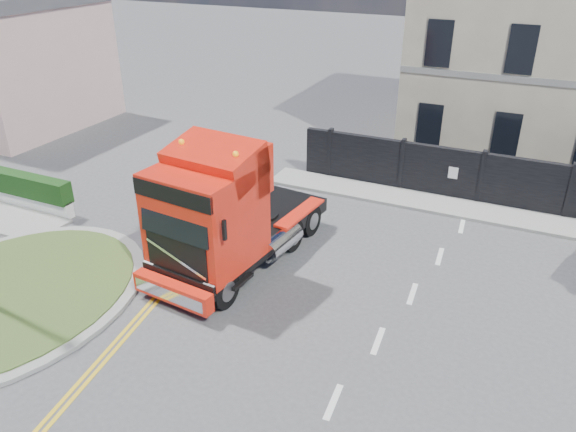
% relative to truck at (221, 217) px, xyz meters
% --- Properties ---
extents(ground, '(120.00, 120.00, 0.00)m').
position_rel_truck_xyz_m(ground, '(2.25, -0.81, -1.81)').
color(ground, '#424244').
rests_on(ground, ground).
extents(traffic_island, '(6.80, 6.80, 0.17)m').
position_rel_truck_xyz_m(traffic_island, '(-4.75, -3.81, -1.73)').
color(traffic_island, gray).
rests_on(traffic_island, ground).
extents(seaside_bldg_pink, '(8.00, 8.00, 6.00)m').
position_rel_truck_xyz_m(seaside_bldg_pink, '(-17.75, 8.19, 1.19)').
color(seaside_bldg_pink, beige).
rests_on(seaside_bldg_pink, ground).
extents(hoarding_fence, '(18.80, 0.25, 2.00)m').
position_rel_truck_xyz_m(hoarding_fence, '(8.80, 8.19, -0.81)').
color(hoarding_fence, black).
rests_on(hoarding_fence, ground).
extents(georgian_building, '(12.30, 10.30, 12.80)m').
position_rel_truck_xyz_m(georgian_building, '(8.25, 15.69, 3.96)').
color(georgian_building, beige).
rests_on(georgian_building, ground).
extents(pavement_far, '(20.00, 1.60, 0.12)m').
position_rel_truck_xyz_m(pavement_far, '(8.25, 7.29, -1.75)').
color(pavement_far, gray).
rests_on(pavement_far, ground).
extents(truck, '(3.20, 6.97, 4.04)m').
position_rel_truck_xyz_m(truck, '(0.00, 0.00, 0.00)').
color(truck, black).
rests_on(truck, ground).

